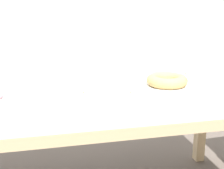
% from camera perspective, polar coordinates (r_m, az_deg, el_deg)
% --- Properties ---
extents(dining_table, '(1.86, 0.91, 0.74)m').
position_cam_1_polar(dining_table, '(1.85, -1.47, -4.03)').
color(dining_table, silver).
rests_on(dining_table, ground).
extents(cake_chocolate_round, '(0.32, 0.32, 0.08)m').
position_cam_1_polar(cake_chocolate_round, '(1.96, 10.01, 0.52)').
color(cake_chocolate_round, white).
rests_on(cake_chocolate_round, dining_table).
extents(plate_stack, '(0.21, 0.21, 0.06)m').
position_cam_1_polar(plate_stack, '(2.06, -14.93, 0.74)').
color(plate_stack, white).
rests_on(plate_stack, dining_table).
extents(tealight_left_edge, '(0.04, 0.04, 0.04)m').
position_cam_1_polar(tealight_left_edge, '(2.06, 0.19, 0.72)').
color(tealight_left_edge, silver).
rests_on(tealight_left_edge, dining_table).
extents(tealight_near_cakes, '(0.04, 0.04, 0.04)m').
position_cam_1_polar(tealight_near_cakes, '(1.77, -5.28, -1.80)').
color(tealight_near_cakes, silver).
rests_on(tealight_near_cakes, dining_table).
extents(tealight_near_front, '(0.04, 0.04, 0.04)m').
position_cam_1_polar(tealight_near_front, '(2.29, 13.34, 1.73)').
color(tealight_near_front, silver).
rests_on(tealight_near_front, dining_table).
extents(tealight_right_edge, '(0.04, 0.04, 0.04)m').
position_cam_1_polar(tealight_right_edge, '(1.76, 3.33, -1.80)').
color(tealight_right_edge, silver).
rests_on(tealight_right_edge, dining_table).
extents(tealight_centre, '(0.04, 0.04, 0.04)m').
position_cam_1_polar(tealight_centre, '(2.18, 12.63, 1.15)').
color(tealight_centre, silver).
rests_on(tealight_centre, dining_table).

